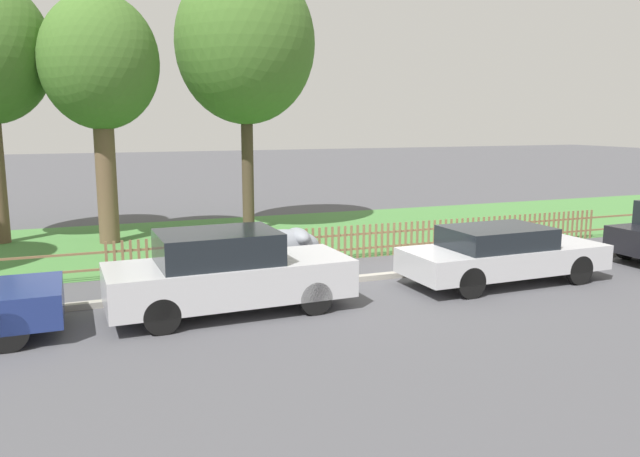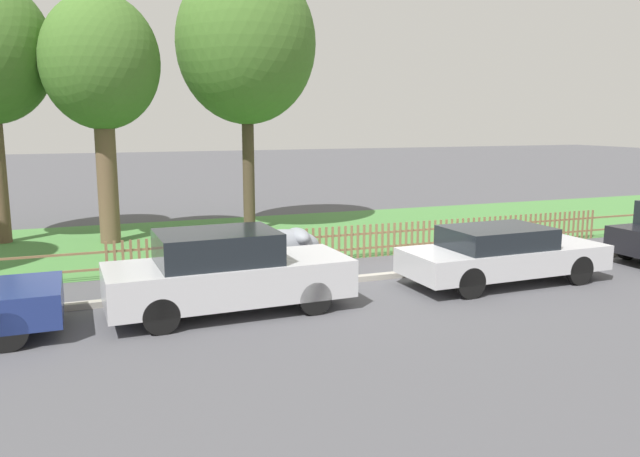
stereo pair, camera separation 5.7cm
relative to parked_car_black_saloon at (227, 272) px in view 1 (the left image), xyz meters
The scene contains 9 objects.
ground_plane 5.04m from the parked_car_black_saloon, 12.31° to the left, with size 120.00×120.00×0.00m, color #4C4C51.
kerb_stone 5.05m from the parked_car_black_saloon, 13.43° to the left, with size 37.60×0.20×0.12m, color #9E998E.
grass_strip 8.65m from the parked_car_black_saloon, 55.60° to the left, with size 37.60×7.68×0.01m, color #477F3D.
park_fence 5.88m from the parked_car_black_saloon, 34.00° to the left, with size 37.60×0.05×0.86m.
parked_car_black_saloon is the anchor object (origin of this frame).
parked_car_navy_estate 5.98m from the parked_car_black_saloon, ahead, with size 4.53×1.76×1.24m.
covered_motorcycle 2.66m from the parked_car_black_saloon, 50.96° to the left, with size 2.08×0.94×1.09m.
tree_mid_park 8.92m from the parked_car_black_saloon, 102.45° to the left, with size 3.21×3.21×6.90m.
tree_far_left 9.96m from the parked_car_black_saloon, 72.83° to the left, with size 4.24×4.24×8.22m.
Camera 1 is at (-7.25, -11.93, 3.46)m, focal length 35.00 mm.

